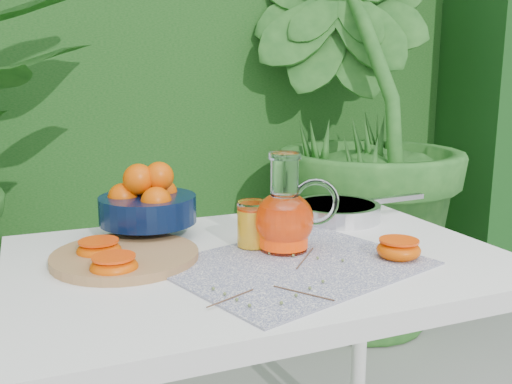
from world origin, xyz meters
name	(u,v)px	position (x,y,z in m)	size (l,w,h in m)	color
hedge_backdrop	(138,58)	(0.06, 2.06, 1.19)	(8.00, 1.65, 2.50)	#144715
potted_plant_right	(352,121)	(0.82, 1.21, 0.91)	(1.82, 1.82, 1.82)	#20581E
white_table	(260,292)	(-0.08, 0.09, 0.67)	(1.00, 0.70, 0.75)	white
placemat	(295,265)	(-0.04, 0.00, 0.75)	(0.47, 0.37, 0.00)	#0D144C
cutting_board	(125,257)	(-0.34, 0.16, 0.76)	(0.29, 0.29, 0.02)	#A9714C
fruit_bowl	(147,203)	(-0.27, 0.31, 0.83)	(0.25, 0.25, 0.17)	black
juice_pitcher	(285,217)	(-0.02, 0.09, 0.83)	(0.19, 0.16, 0.21)	white
juice_tumbler	(253,225)	(-0.08, 0.14, 0.80)	(0.07, 0.07, 0.10)	white
saute_pan	(337,211)	(0.22, 0.29, 0.77)	(0.40, 0.24, 0.04)	silver
orange_halves	(207,255)	(-0.20, 0.07, 0.77)	(0.66, 0.32, 0.04)	#D94D02
thyme_sprigs	(283,280)	(-0.10, -0.08, 0.76)	(0.32, 0.27, 0.01)	#513525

